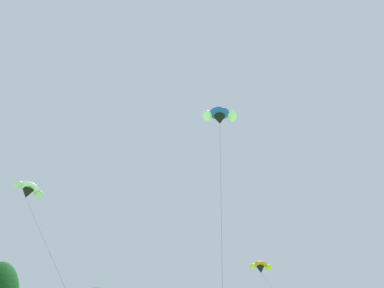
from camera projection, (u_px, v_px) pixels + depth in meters
name	position (u px, v px, depth m)	size (l,w,h in m)	color
parafoil_kite_high_white	(28.00, 190.00, 31.99)	(7.45, 19.57, 16.95)	white
parafoil_kite_mid_blue_white	(220.00, 116.00, 35.31)	(7.58, 9.65, 24.95)	blue
parafoil_kite_far_orange	(261.00, 267.00, 31.94)	(8.15, 15.72, 10.81)	orange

